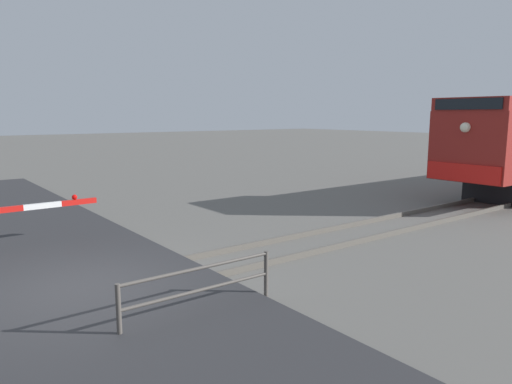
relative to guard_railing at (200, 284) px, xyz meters
name	(u,v)px	position (x,y,z in m)	size (l,w,h in m)	color
ground_plane	(83,296)	(-2.29, -1.27, -0.63)	(160.00, 160.00, 0.00)	#605E59
rail_track_left	(72,282)	(-3.01, -1.27, -0.55)	(0.08, 80.00, 0.15)	#59544C
rail_track_right	(95,304)	(-1.58, -1.27, -0.55)	(0.08, 80.00, 0.15)	#59544C
road_surface	(83,292)	(-2.29, -1.27, -0.55)	(36.00, 5.10, 0.16)	#2D2D30
guard_railing	(200,284)	(0.00, 0.00, 0.00)	(0.08, 2.92, 0.95)	#4C4742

